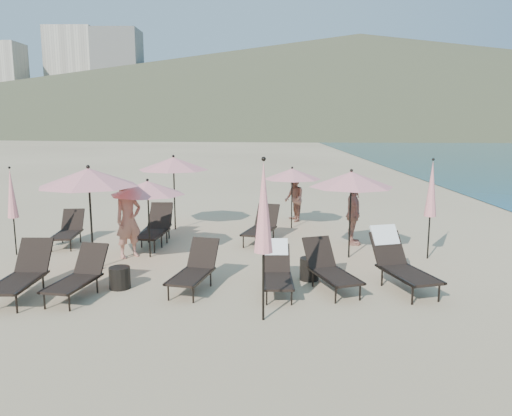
{
  "coord_description": "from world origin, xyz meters",
  "views": [
    {
      "loc": [
        0.35,
        -9.92,
        3.43
      ],
      "look_at": [
        0.25,
        3.5,
        1.1
      ],
      "focal_mm": 35.0,
      "sensor_mm": 36.0,
      "label": 1
    }
  ],
  "objects_px": {
    "umbrella_open_4": "(292,174)",
    "lounger_8": "(157,225)",
    "umbrella_closed_1": "(431,189)",
    "umbrella_closed_2": "(12,194)",
    "lounger_1": "(78,275)",
    "lounger_9": "(262,226)",
    "lounger_3": "(277,269)",
    "beachgoer_b": "(294,199)",
    "side_table_1": "(309,269)",
    "lounger_5": "(399,261)",
    "lounger_0": "(22,274)",
    "umbrella_open_1": "(148,188)",
    "umbrella_open_3": "(174,164)",
    "lounger_6": "(68,230)",
    "umbrella_open_0": "(89,177)",
    "umbrella_open_2": "(351,179)",
    "umbrella_closed_0": "(264,208)",
    "lounger_2": "(195,269)",
    "beachgoer_c": "(353,214)",
    "side_table_0": "(120,278)",
    "lounger_4": "(330,268)",
    "beachgoer_a": "(128,220)"
  },
  "relations": [
    {
      "from": "umbrella_open_4",
      "to": "lounger_8",
      "type": "bearing_deg",
      "value": -156.24
    },
    {
      "from": "umbrella_closed_1",
      "to": "umbrella_closed_2",
      "type": "xyz_separation_m",
      "value": [
        -10.6,
        0.24,
        -0.16
      ]
    },
    {
      "from": "lounger_1",
      "to": "lounger_9",
      "type": "relative_size",
      "value": 0.91
    },
    {
      "from": "lounger_3",
      "to": "beachgoer_b",
      "type": "distance_m",
      "value": 7.36
    },
    {
      "from": "lounger_9",
      "to": "side_table_1",
      "type": "bearing_deg",
      "value": -56.1
    },
    {
      "from": "lounger_3",
      "to": "lounger_8",
      "type": "bearing_deg",
      "value": 126.59
    },
    {
      "from": "lounger_5",
      "to": "lounger_0",
      "type": "bearing_deg",
      "value": 169.34
    },
    {
      "from": "lounger_9",
      "to": "umbrella_closed_2",
      "type": "height_order",
      "value": "umbrella_closed_2"
    },
    {
      "from": "umbrella_open_1",
      "to": "umbrella_open_3",
      "type": "xyz_separation_m",
      "value": [
        0.08,
        3.36,
        0.33
      ]
    },
    {
      "from": "lounger_9",
      "to": "umbrella_open_3",
      "type": "height_order",
      "value": "umbrella_open_3"
    },
    {
      "from": "lounger_6",
      "to": "umbrella_open_3",
      "type": "xyz_separation_m",
      "value": [
        2.65,
        2.09,
        1.69
      ]
    },
    {
      "from": "lounger_6",
      "to": "lounger_5",
      "type": "bearing_deg",
      "value": -28.62
    },
    {
      "from": "lounger_1",
      "to": "umbrella_open_0",
      "type": "distance_m",
      "value": 2.56
    },
    {
      "from": "umbrella_open_2",
      "to": "umbrella_open_3",
      "type": "bearing_deg",
      "value": 146.17
    },
    {
      "from": "umbrella_open_3",
      "to": "umbrella_open_4",
      "type": "relative_size",
      "value": 1.19
    },
    {
      "from": "lounger_1",
      "to": "umbrella_open_4",
      "type": "distance_m",
      "value": 8.08
    },
    {
      "from": "umbrella_open_1",
      "to": "umbrella_closed_1",
      "type": "distance_m",
      "value": 7.07
    },
    {
      "from": "lounger_6",
      "to": "umbrella_open_0",
      "type": "bearing_deg",
      "value": -63.17
    },
    {
      "from": "umbrella_open_4",
      "to": "umbrella_closed_0",
      "type": "bearing_deg",
      "value": -97.26
    },
    {
      "from": "umbrella_open_4",
      "to": "umbrella_open_3",
      "type": "bearing_deg",
      "value": -176.83
    },
    {
      "from": "lounger_2",
      "to": "lounger_3",
      "type": "xyz_separation_m",
      "value": [
        1.7,
        -0.11,
        0.02
      ]
    },
    {
      "from": "lounger_6",
      "to": "umbrella_open_0",
      "type": "distance_m",
      "value": 3.26
    },
    {
      "from": "umbrella_open_3",
      "to": "beachgoer_c",
      "type": "bearing_deg",
      "value": -20.18
    },
    {
      "from": "lounger_9",
      "to": "side_table_0",
      "type": "height_order",
      "value": "lounger_9"
    },
    {
      "from": "lounger_4",
      "to": "umbrella_open_1",
      "type": "distance_m",
      "value": 5.09
    },
    {
      "from": "umbrella_open_1",
      "to": "side_table_0",
      "type": "bearing_deg",
      "value": -92.36
    },
    {
      "from": "umbrella_closed_0",
      "to": "side_table_0",
      "type": "distance_m",
      "value": 3.83
    },
    {
      "from": "umbrella_open_4",
      "to": "beachgoer_b",
      "type": "distance_m",
      "value": 1.53
    },
    {
      "from": "umbrella_open_3",
      "to": "umbrella_closed_0",
      "type": "bearing_deg",
      "value": -69.45
    },
    {
      "from": "lounger_8",
      "to": "beachgoer_b",
      "type": "relative_size",
      "value": 1.11
    },
    {
      "from": "lounger_9",
      "to": "beachgoer_c",
      "type": "relative_size",
      "value": 1.07
    },
    {
      "from": "umbrella_open_2",
      "to": "lounger_8",
      "type": "bearing_deg",
      "value": 161.13
    },
    {
      "from": "lounger_2",
      "to": "umbrella_closed_0",
      "type": "xyz_separation_m",
      "value": [
        1.4,
        -1.61,
        1.55
      ]
    },
    {
      "from": "lounger_0",
      "to": "lounger_9",
      "type": "distance_m",
      "value": 6.62
    },
    {
      "from": "umbrella_open_1",
      "to": "umbrella_open_4",
      "type": "xyz_separation_m",
      "value": [
        3.85,
        3.57,
        -0.01
      ]
    },
    {
      "from": "lounger_0",
      "to": "lounger_8",
      "type": "xyz_separation_m",
      "value": [
        1.7,
        4.77,
        -0.01
      ]
    },
    {
      "from": "umbrella_open_2",
      "to": "side_table_0",
      "type": "bearing_deg",
      "value": -154.88
    },
    {
      "from": "lounger_1",
      "to": "lounger_9",
      "type": "distance_m",
      "value": 5.84
    },
    {
      "from": "lounger_3",
      "to": "lounger_4",
      "type": "distance_m",
      "value": 1.1
    },
    {
      "from": "umbrella_open_1",
      "to": "lounger_4",
      "type": "bearing_deg",
      "value": -29.91
    },
    {
      "from": "lounger_3",
      "to": "umbrella_closed_0",
      "type": "distance_m",
      "value": 2.16
    },
    {
      "from": "lounger_0",
      "to": "lounger_9",
      "type": "bearing_deg",
      "value": 44.77
    },
    {
      "from": "lounger_1",
      "to": "umbrella_open_4",
      "type": "bearing_deg",
      "value": 65.65
    },
    {
      "from": "beachgoer_a",
      "to": "beachgoer_c",
      "type": "xyz_separation_m",
      "value": [
        5.96,
        1.38,
        -0.09
      ]
    },
    {
      "from": "umbrella_closed_0",
      "to": "beachgoer_b",
      "type": "xyz_separation_m",
      "value": [
        1.13,
        8.81,
        -1.19
      ]
    },
    {
      "from": "side_table_0",
      "to": "beachgoer_a",
      "type": "bearing_deg",
      "value": 99.8
    },
    {
      "from": "lounger_4",
      "to": "umbrella_closed_2",
      "type": "height_order",
      "value": "umbrella_closed_2"
    },
    {
      "from": "umbrella_closed_2",
      "to": "beachgoer_b",
      "type": "bearing_deg",
      "value": 31.17
    },
    {
      "from": "lounger_2",
      "to": "lounger_5",
      "type": "bearing_deg",
      "value": 15.82
    },
    {
      "from": "lounger_5",
      "to": "umbrella_open_2",
      "type": "xyz_separation_m",
      "value": [
        -0.63,
        2.32,
        1.44
      ]
    }
  ]
}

